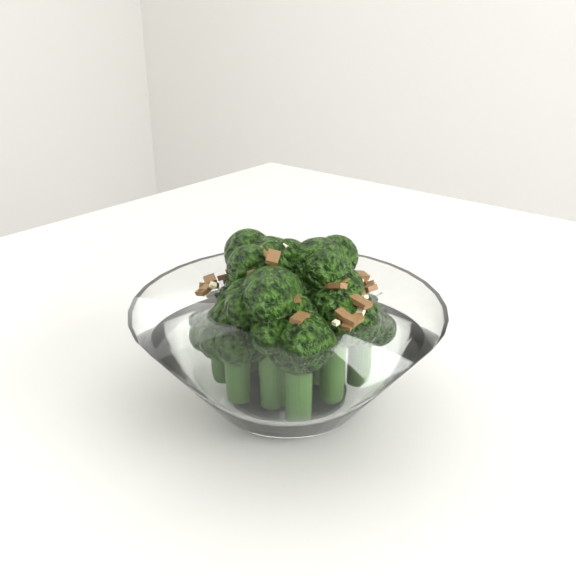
% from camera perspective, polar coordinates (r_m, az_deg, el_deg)
% --- Properties ---
extents(table, '(1.35, 1.06, 0.75)m').
position_cam_1_polar(table, '(0.53, 20.79, -14.59)').
color(table, white).
rests_on(table, ground).
extents(broccoli_dish, '(0.20, 0.20, 0.12)m').
position_cam_1_polar(broccoli_dish, '(0.42, -0.02, -4.73)').
color(broccoli_dish, white).
rests_on(broccoli_dish, table).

